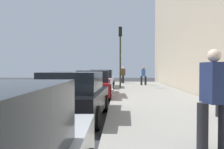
{
  "coord_description": "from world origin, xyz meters",
  "views": [
    {
      "loc": [
        -11.95,
        -1.38,
        1.63
      ],
      "look_at": [
        2.04,
        -0.97,
        1.26
      ],
      "focal_mm": 37.59,
      "sensor_mm": 36.0,
      "label": 1
    }
  ],
  "objects": [
    {
      "name": "parked_car_black",
      "position": [
        -4.62,
        0.03,
        0.76
      ],
      "size": [
        4.2,
        2.01,
        1.51
      ],
      "color": "black",
      "rests_on": "ground"
    },
    {
      "name": "pedestrian_brown_coat",
      "position": [
        11.46,
        -1.8,
        1.03
      ],
      "size": [
        0.54,
        0.47,
        1.64
      ],
      "color": "black",
      "rests_on": "sidewalk"
    },
    {
      "name": "traffic_light_pole",
      "position": [
        5.85,
        -1.49,
        3.25
      ],
      "size": [
        0.35,
        0.26,
        4.6
      ],
      "color": "#2D2D19",
      "rests_on": "sidewalk"
    },
    {
      "name": "snow_bank_curb",
      "position": [
        3.97,
        -0.7,
        0.11
      ],
      "size": [
        8.03,
        0.56,
        0.22
      ],
      "primitive_type": "cube",
      "color": "white",
      "rests_on": "ground"
    },
    {
      "name": "parked_car_red",
      "position": [
        0.86,
        -0.02,
        0.76
      ],
      "size": [
        4.66,
        2.02,
        1.51
      ],
      "color": "black",
      "rests_on": "ground"
    },
    {
      "name": "sidewalk",
      "position": [
        0.0,
        -3.3,
        0.07
      ],
      "size": [
        28.0,
        4.6,
        0.15
      ],
      "primitive_type": "cube",
      "color": "gray",
      "rests_on": "ground"
    },
    {
      "name": "parked_car_white",
      "position": [
        6.45,
        -0.05,
        0.76
      ],
      "size": [
        4.45,
        1.92,
        1.51
      ],
      "color": "black",
      "rests_on": "ground"
    },
    {
      "name": "pedestrian_blue_coat",
      "position": [
        8.66,
        -3.55,
        1.02
      ],
      "size": [
        0.5,
        0.53,
        1.63
      ],
      "color": "black",
      "rests_on": "sidewalk"
    },
    {
      "name": "rolling_suitcase",
      "position": [
        11.92,
        -1.74,
        0.4
      ],
      "size": [
        0.34,
        0.22,
        0.84
      ],
      "color": "#471E19",
      "rests_on": "sidewalk"
    },
    {
      "name": "lane_stripe_centre",
      "position": [
        0.0,
        3.2,
        0.0
      ],
      "size": [
        28.0,
        0.14,
        0.01
      ],
      "primitive_type": "cube",
      "color": "gold",
      "rests_on": "ground"
    },
    {
      "name": "pedestrian_navy_coat",
      "position": [
        -7.72,
        -3.08,
        1.12
      ],
      "size": [
        0.52,
        0.6,
        1.82
      ],
      "color": "black",
      "rests_on": "sidewalk"
    },
    {
      "name": "ground_plane",
      "position": [
        0.0,
        0.0,
        0.0
      ],
      "size": [
        56.0,
        56.0,
        0.0
      ],
      "primitive_type": "plane",
      "color": "#333335"
    }
  ]
}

